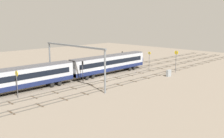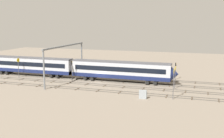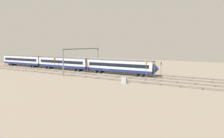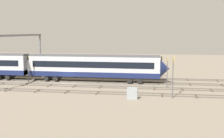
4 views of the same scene
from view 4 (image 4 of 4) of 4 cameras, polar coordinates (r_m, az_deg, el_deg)
name	(u,v)px [view 4 (image 4 of 4)]	position (r m, az deg, el deg)	size (l,w,h in m)	color
ground_plane	(67,83)	(52.19, -8.87, -2.80)	(139.38, 139.38, 0.00)	gray
track_near_foreground	(52,91)	(45.57, -11.64, -4.26)	(123.38, 2.40, 0.16)	#59544C
track_second_near	(62,85)	(49.96, -9.71, -3.20)	(123.38, 2.40, 0.16)	#59544C
track_with_train	(71,81)	(54.41, -8.10, -2.30)	(123.38, 2.40, 0.16)	#59544C
track_second_far	(78,77)	(58.90, -6.74, -1.54)	(123.38, 2.40, 0.16)	#59544C
overhead_gantry	(18,46)	(54.84, -17.89, 4.34)	(0.40, 19.96, 8.63)	slate
speed_sign_mid_trackside	(173,70)	(40.30, 11.89, -0.22)	(0.14, 1.06, 5.91)	#4C4C51
speed_sign_far_trackside	(167,68)	(48.67, 10.78, 0.21)	(0.14, 0.84, 4.98)	#4C4C51
signal_light_trackside_approach	(28,65)	(53.80, -16.12, 0.78)	(0.31, 0.32, 4.98)	#4C4C51
signal_light_trackside_departure	(161,64)	(58.36, 9.66, 1.02)	(0.31, 0.32, 4.24)	#4C4C51
relay_cabinet	(132,93)	(39.65, 3.98, -4.76)	(1.45, 0.60, 1.63)	gray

